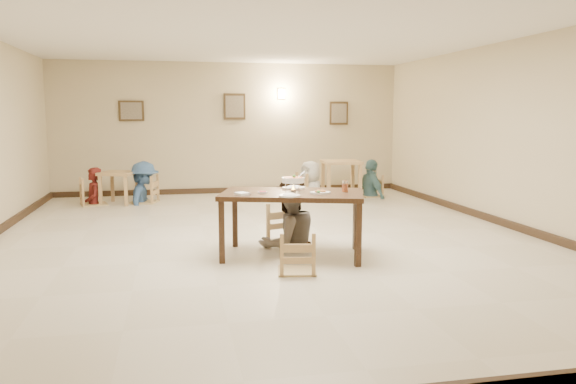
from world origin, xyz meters
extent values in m
plane|color=beige|center=(0.00, 0.00, 0.00)|extent=(10.00, 10.00, 0.00)
plane|color=white|center=(0.00, 0.00, 3.00)|extent=(10.00, 10.00, 0.00)
plane|color=beige|center=(0.00, 5.00, 1.50)|extent=(10.00, 0.00, 10.00)
plane|color=beige|center=(0.00, -5.00, 1.50)|extent=(10.00, 0.00, 10.00)
plane|color=beige|center=(4.00, 0.00, 1.50)|extent=(0.00, 10.00, 10.00)
cube|color=#312115|center=(0.00, 4.97, 0.06)|extent=(8.00, 0.06, 0.12)
cube|color=#312115|center=(3.97, 0.00, 0.06)|extent=(0.06, 10.00, 0.12)
cube|color=#3C2B18|center=(-2.20, 4.96, 1.90)|extent=(0.55, 0.03, 0.45)
cube|color=gray|center=(-2.20, 4.94, 1.90)|extent=(0.45, 0.01, 0.37)
cube|color=#3C2B18|center=(0.10, 4.96, 2.00)|extent=(0.50, 0.03, 0.60)
cube|color=gray|center=(0.10, 4.94, 2.00)|extent=(0.41, 0.01, 0.49)
cube|color=#3C2B18|center=(2.60, 4.96, 1.85)|extent=(0.45, 0.03, 0.55)
cube|color=gray|center=(2.60, 4.94, 1.85)|extent=(0.37, 0.01, 0.45)
cube|color=#FFD88C|center=(1.20, 4.96, 2.30)|extent=(0.16, 0.05, 0.22)
cube|color=#3C2617|center=(0.16, -1.12, 0.81)|extent=(2.00, 1.48, 0.06)
cube|color=#3C2617|center=(-0.76, -1.30, 0.39)|extent=(0.07, 0.07, 0.78)
cube|color=#3C2617|center=(0.83, -1.79, 0.39)|extent=(0.07, 0.07, 0.78)
cube|color=#3C2617|center=(-0.51, -0.46, 0.39)|extent=(0.07, 0.07, 0.78)
cube|color=#3C2617|center=(1.09, -0.94, 0.39)|extent=(0.07, 0.07, 0.78)
cube|color=tan|center=(0.25, -0.39, 0.47)|extent=(0.48, 0.48, 0.05)
cube|color=tan|center=(0.06, -1.87, 0.43)|extent=(0.44, 0.44, 0.05)
imported|color=gray|center=(0.25, -0.48, 0.94)|extent=(1.10, 0.98, 1.88)
torus|color=silver|center=(0.18, -1.11, 0.96)|extent=(0.23, 0.23, 0.01)
cylinder|color=silver|center=(0.18, -1.11, 0.85)|extent=(0.06, 0.06, 0.03)
cone|color=#FFA526|center=(0.18, -1.11, 0.90)|extent=(0.03, 0.03, 0.05)
cylinder|color=white|center=(0.18, -1.11, 0.99)|extent=(0.29, 0.29, 0.07)
cylinder|color=#BB4C22|center=(0.18, -1.11, 1.02)|extent=(0.25, 0.25, 0.01)
sphere|color=#2D7223|center=(0.19, -1.12, 1.04)|extent=(0.04, 0.04, 0.04)
cylinder|color=silver|center=(0.29, -1.05, 1.05)|extent=(0.13, 0.08, 0.09)
cylinder|color=silver|center=(0.27, -1.06, 0.90)|extent=(0.01, 0.01, 0.13)
cylinder|color=silver|center=(0.09, -1.06, 0.90)|extent=(0.01, 0.01, 0.13)
cylinder|color=silver|center=(0.18, -1.21, 0.90)|extent=(0.01, 0.01, 0.13)
cylinder|color=white|center=(0.25, -0.82, 0.85)|extent=(0.32, 0.32, 0.02)
ellipsoid|color=white|center=(0.25, -0.82, 0.86)|extent=(0.21, 0.17, 0.07)
cylinder|color=white|center=(0.05, -1.50, 0.85)|extent=(0.26, 0.26, 0.02)
ellipsoid|color=white|center=(0.05, -1.50, 0.85)|extent=(0.17, 0.15, 0.06)
cylinder|color=white|center=(0.48, -1.33, 0.85)|extent=(0.26, 0.26, 0.02)
sphere|color=#2D7223|center=(0.44, -1.40, 0.87)|extent=(0.04, 0.04, 0.04)
cylinder|color=white|center=(-0.22, -1.14, 0.85)|extent=(0.12, 0.12, 0.02)
cylinder|color=#A51021|center=(-0.22, -1.14, 0.86)|extent=(0.09, 0.09, 0.01)
cube|color=white|center=(-0.50, -1.26, 0.85)|extent=(0.18, 0.21, 0.03)
cube|color=silver|center=(-0.45, -1.17, 0.85)|extent=(0.07, 0.17, 0.01)
cube|color=silver|center=(-0.42, -1.17, 0.85)|extent=(0.07, 0.17, 0.01)
cylinder|color=white|center=(0.81, -1.29, 0.91)|extent=(0.08, 0.08, 0.15)
cylinder|color=#E65313|center=(0.81, -1.29, 0.90)|extent=(0.07, 0.07, 0.11)
cube|color=tan|center=(-2.42, 3.79, 0.63)|extent=(0.85, 0.85, 0.06)
cube|color=tan|center=(-2.77, 3.63, 0.30)|extent=(0.07, 0.07, 0.60)
cube|color=tan|center=(-2.26, 3.44, 0.30)|extent=(0.07, 0.07, 0.60)
cube|color=tan|center=(-2.59, 4.14, 0.30)|extent=(0.07, 0.07, 0.60)
cube|color=tan|center=(-2.08, 3.96, 0.30)|extent=(0.07, 0.07, 0.60)
cube|color=tan|center=(2.31, 3.78, 0.78)|extent=(0.88, 0.88, 0.06)
cube|color=tan|center=(1.94, 3.46, 0.38)|extent=(0.07, 0.07, 0.75)
cube|color=tan|center=(2.63, 3.40, 0.38)|extent=(0.07, 0.07, 0.75)
cube|color=tan|center=(2.00, 4.15, 0.38)|extent=(0.07, 0.07, 0.75)
cube|color=tan|center=(2.69, 4.09, 0.38)|extent=(0.07, 0.07, 0.75)
cube|color=tan|center=(-2.92, 3.74, 0.48)|extent=(0.49, 0.49, 0.05)
cube|color=tan|center=(-1.93, 3.84, 0.50)|extent=(0.51, 0.51, 0.06)
cube|color=tan|center=(1.62, 3.81, 0.48)|extent=(0.49, 0.49, 0.05)
cube|color=tan|center=(3.00, 3.73, 0.42)|extent=(0.43, 0.43, 0.05)
imported|color=#551714|center=(-2.92, 3.74, 0.76)|extent=(0.47, 0.62, 1.52)
imported|color=#44648D|center=(-1.93, 3.84, 0.86)|extent=(0.84, 1.21, 1.72)
imported|color=silver|center=(1.62, 3.81, 0.81)|extent=(0.80, 0.94, 1.63)
imported|color=slate|center=(3.00, 3.73, 0.83)|extent=(0.62, 1.04, 1.66)
camera|label=1|loc=(-1.32, -8.07, 1.82)|focal=35.00mm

